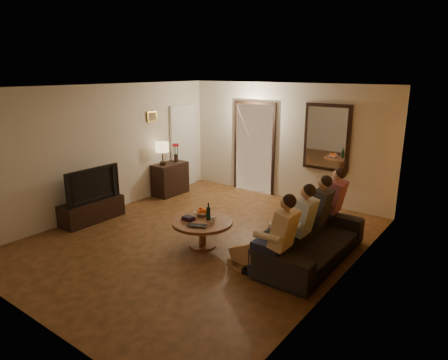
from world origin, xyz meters
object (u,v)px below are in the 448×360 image
Objects in this scene: laptop at (196,227)px; table_lamp at (162,154)px; person_c at (316,217)px; person_b at (299,228)px; bowl at (202,213)px; sofa at (313,240)px; tv_stand at (92,211)px; dog at (244,253)px; tv at (90,184)px; wine_bottle at (208,211)px; person_d at (331,207)px; dresser at (170,179)px; coffee_table at (203,234)px; person_a at (279,242)px.

table_lamp is at bearing 123.39° from laptop.
person_b is at bearing -90.00° from person_c.
bowl is at bearing -30.54° from table_lamp.
bowl is (-1.87, -0.42, 0.16)m from sofa.
laptop is (2.59, 0.11, 0.25)m from tv_stand.
tv is at bearing -169.14° from dog.
tv_stand is at bearing -169.15° from wine_bottle.
tv is 4.51m from person_d.
person_c is at bearing -11.97° from dresser.
person_d is at bearing 43.03° from wine_bottle.
tv reaches higher than coffee_table.
sofa is (4.18, 1.02, -0.42)m from tv.
person_a reaches higher than coffee_table.
sofa is 6.77× the size of laptop.
person_c is (4.08, -0.86, 0.22)m from dresser.
table_lamp reaches higher than laptop.
person_d is 2.21m from bowl.
person_a reaches higher than laptop.
wine_bottle is at bearing -151.45° from person_c.
person_b is at bearing 8.78° from wine_bottle.
tv_stand is at bearing -90.00° from table_lamp.
wine_bottle is at bearing 107.98° from sofa.
person_a is 1.84m from bowl.
sofa is at bearing 18.16° from wine_bottle.
dog is 1.11m from wine_bottle.
person_d reaches higher than laptop.
dresser reaches higher than bowl.
tv reaches higher than wine_bottle.
wine_bottle is at bearing -136.97° from person_d.
tv_stand is (0.00, -2.19, -0.17)m from dresser.
tv reaches higher than dresser.
person_c is 1.00× the size of person_d.
laptop reaches higher than tv_stand.
tv_stand is 1.04× the size of person_b.
table_lamp is 2.73m from bowl.
dresser is 4.09m from person_d.
bowl is at bearing -176.19° from person_b.
person_a is at bearing 12.07° from dog.
sofa is at bearing -83.66° from person_d.
dresser is 0.70× the size of person_b.
laptop is at bearing -87.64° from tv.
tv_stand is at bearing 103.60° from sofa.
table_lamp is 4.50m from person_a.
coffee_table is (-1.59, 0.26, -0.38)m from person_a.
table_lamp is 4.29m from person_b.
coffee_table is at bearing 88.77° from laptop.
table_lamp is at bearing 155.67° from person_a.
tv reaches higher than sofa.
person_d is 2.24m from coffee_table.
tv reaches higher than dog.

